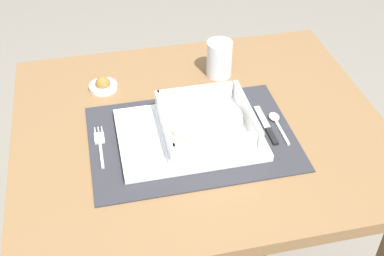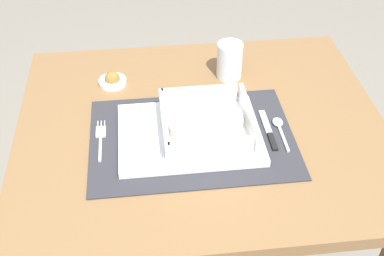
% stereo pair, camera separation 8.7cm
% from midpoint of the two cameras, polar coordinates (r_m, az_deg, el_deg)
% --- Properties ---
extents(dining_table, '(0.84, 0.72, 0.75)m').
position_cam_midpoint_polar(dining_table, '(1.24, -1.21, -3.96)').
color(dining_table, brown).
rests_on(dining_table, ground).
extents(placemat, '(0.45, 0.32, 0.00)m').
position_cam_midpoint_polar(placemat, '(1.12, -2.23, -1.19)').
color(placemat, '#2D2D33').
rests_on(placemat, dining_table).
extents(serving_plate, '(0.31, 0.23, 0.02)m').
position_cam_midpoint_polar(serving_plate, '(1.11, -2.56, -0.79)').
color(serving_plate, white).
rests_on(serving_plate, placemat).
extents(porridge_bowl, '(0.19, 0.19, 0.05)m').
position_cam_midpoint_polar(porridge_bowl, '(1.10, -0.63, 0.55)').
color(porridge_bowl, white).
rests_on(porridge_bowl, serving_plate).
extents(fork, '(0.02, 0.13, 0.00)m').
position_cam_midpoint_polar(fork, '(1.13, -12.53, -1.75)').
color(fork, silver).
rests_on(fork, placemat).
extents(spoon, '(0.02, 0.11, 0.01)m').
position_cam_midpoint_polar(spoon, '(1.17, 7.32, 0.83)').
color(spoon, silver).
rests_on(spoon, placemat).
extents(butter_knife, '(0.01, 0.14, 0.01)m').
position_cam_midpoint_polar(butter_knife, '(1.15, 6.34, 0.03)').
color(butter_knife, black).
rests_on(butter_knife, placemat).
extents(drinking_glass, '(0.06, 0.06, 0.09)m').
position_cam_midpoint_polar(drinking_glass, '(1.30, 1.16, 7.60)').
color(drinking_glass, white).
rests_on(drinking_glass, dining_table).
extents(condiment_saucer, '(0.07, 0.07, 0.04)m').
position_cam_midpoint_polar(condiment_saucer, '(1.29, -11.91, 4.68)').
color(condiment_saucer, white).
rests_on(condiment_saucer, dining_table).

